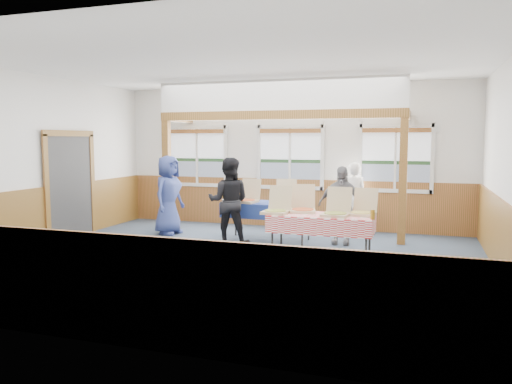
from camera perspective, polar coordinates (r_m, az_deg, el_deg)
floor at (r=8.25m, az=-2.18°, el=-7.98°), size 8.00×8.00×0.00m
ceiling at (r=8.10m, az=-2.27°, el=14.57°), size 8.00×8.00×0.00m
wall_back at (r=11.36m, az=3.97°, el=4.01°), size 8.00×0.00×8.00m
wall_front at (r=4.90m, az=-16.67°, el=1.15°), size 8.00×0.00×8.00m
wall_left at (r=10.13m, az=-23.97°, el=3.26°), size 0.00×8.00×8.00m
wainscot_back at (r=11.42m, az=3.90°, el=-1.27°), size 7.98×0.05×1.10m
wainscot_front at (r=5.11m, az=-16.15°, el=-10.63°), size 7.98×0.05×1.10m
wainscot_left at (r=10.21m, az=-23.62°, el=-2.63°), size 0.05×6.98×1.10m
wainscot_right at (r=7.73m, az=26.76°, el=-5.40°), size 0.05×6.98×1.10m
cased_opening at (r=10.82m, az=-20.50°, el=0.63°), size 0.06×1.30×2.10m
window_left at (r=12.09m, az=-6.73°, el=4.47°), size 1.56×0.10×1.46m
window_mid at (r=11.32m, az=3.92°, el=4.40°), size 1.56×0.10×1.46m
window_right at (r=10.98m, az=15.66°, el=4.14°), size 1.56×0.10×1.46m
post_left at (r=11.17m, az=-10.14°, el=1.84°), size 0.15×0.15×2.40m
post_right at (r=9.84m, az=16.44°, el=1.14°), size 0.15×0.15×2.40m
cross_beam at (r=10.21m, az=2.32°, el=8.79°), size 5.15×0.18×0.18m
table_left at (r=9.85m, az=1.30°, el=-1.56°), size 1.87×1.23×0.76m
table_right at (r=8.34m, az=7.48°, el=-2.99°), size 1.87×1.38×0.76m
pizza_box_a at (r=9.86m, az=-1.08°, el=-0.80°), size 0.47×0.55×0.45m
pizza_box_b at (r=9.90m, az=3.46°, el=-0.78°), size 0.51×0.58×0.45m
pizza_box_c at (r=8.40m, az=2.35°, el=-2.00°), size 0.44×0.53×0.45m
pizza_box_d at (r=8.58m, az=5.37°, el=-1.84°), size 0.52×0.59×0.46m
pizza_box_e at (r=8.20m, az=9.13°, el=-2.26°), size 0.46×0.54×0.45m
pizza_box_f at (r=8.36m, az=12.09°, el=-2.17°), size 0.46×0.53×0.43m
veggie_tray at (r=10.09m, az=-2.78°, el=-0.86°), size 0.40×0.40×0.09m
drink_glass at (r=7.96m, az=13.18°, el=-2.54°), size 0.07×0.07×0.15m
woman_white at (r=10.76m, az=11.06°, el=-0.68°), size 0.62×0.48×1.52m
woman_black at (r=9.50m, az=-3.13°, el=-1.05°), size 0.93×0.80×1.66m
man_blue at (r=10.68m, az=-9.97°, el=-0.33°), size 0.62×0.87×1.66m
person_grey at (r=9.63m, az=9.69°, el=-1.51°), size 0.89×0.40×1.50m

